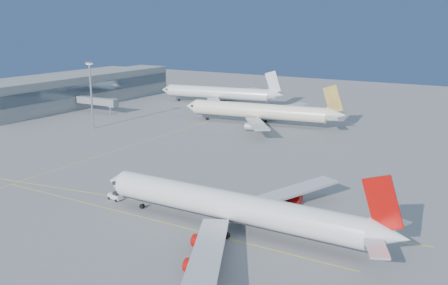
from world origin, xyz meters
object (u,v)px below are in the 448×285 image
airliner_virgin (236,208)px  pushback_tug (116,196)px  airliner_third (220,93)px  airliner_etihad (262,111)px  light_mast (91,90)px

airliner_virgin → pushback_tug: (-33.00, 1.21, -4.01)m
airliner_third → airliner_etihad: bearing=-50.3°
airliner_virgin → light_mast: bearing=149.2°
airliner_third → pushback_tug: (49.50, -130.19, -4.37)m
airliner_etihad → pushback_tug: 95.24m
airliner_etihad → airliner_virgin: bearing=-74.7°
airliner_etihad → airliner_third: bearing=130.7°
airliner_virgin → light_mast: size_ratio=2.60×
airliner_etihad → light_mast: (-53.07, -39.77, 9.71)m
airliner_etihad → light_mast: light_mast is taller
airliner_third → light_mast: bearing=-108.5°
airliner_etihad → airliner_third: 53.94m
airliner_etihad → light_mast: 67.02m
airliner_virgin → airliner_third: size_ratio=1.02×
light_mast → pushback_tug: bearing=-41.6°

